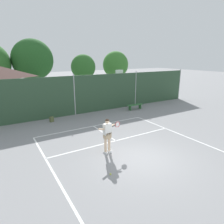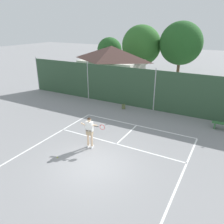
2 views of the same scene
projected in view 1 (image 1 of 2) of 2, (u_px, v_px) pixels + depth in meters
The scene contains 9 objects.
ground_plane at pixel (143, 158), 9.70m from camera, with size 120.00×120.00×0.00m, color gray.
court_markings at pixel (135, 153), 10.23m from camera, with size 8.30×11.10×0.01m.
chainlink_fence at pixel (74, 96), 16.64m from camera, with size 26.09×0.09×3.48m.
basketball_hoop at pixel (119, 82), 20.40m from camera, with size 0.90×0.67×3.55m.
treeline_backdrop at pixel (35, 64), 25.30m from camera, with size 26.25×4.64×7.03m.
tennis_player at pixel (107, 133), 9.98m from camera, with size 1.42×0.36×1.85m.
tennis_ball at pixel (111, 174), 8.34m from camera, with size 0.07×0.07×0.07m, color #CCE033.
backpack_olive at pixel (52, 119), 15.10m from camera, with size 0.32×0.31×0.46m.
courtside_bench at pixel (135, 106), 18.62m from camera, with size 1.60×0.36×0.48m.
Camera 1 is at (-5.83, -6.66, 4.82)m, focal length 31.62 mm.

